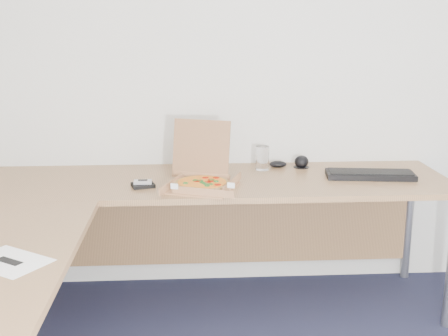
{
  "coord_description": "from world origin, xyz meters",
  "views": [
    {
      "loc": [
        -0.62,
        -1.55,
        1.53
      ],
      "look_at": [
        -0.45,
        1.28,
        0.82
      ],
      "focal_mm": 46.33,
      "sensor_mm": 36.0,
      "label": 1
    }
  ],
  "objects": [
    {
      "name": "desk",
      "position": [
        -0.82,
        0.97,
        0.7
      ],
      "size": [
        2.5,
        2.2,
        0.73
      ],
      "color": "#936942",
      "rests_on": "ground"
    },
    {
      "name": "phone",
      "position": [
        -0.86,
        1.27,
        0.76
      ],
      "size": [
        0.09,
        0.05,
        0.02
      ],
      "primitive_type": "cube",
      "rotation": [
        0.0,
        0.0,
        0.01
      ],
      "color": "#B2B5BA",
      "rests_on": "wallet"
    },
    {
      "name": "wallet",
      "position": [
        -0.86,
        1.27,
        0.74
      ],
      "size": [
        0.13,
        0.12,
        0.02
      ],
      "primitive_type": "cube",
      "rotation": [
        0.0,
        0.0,
        0.28
      ],
      "color": "black",
      "rests_on": "desk"
    },
    {
      "name": "drinking_glass",
      "position": [
        -0.22,
        1.59,
        0.8
      ],
      "size": [
        0.08,
        0.08,
        0.13
      ],
      "primitive_type": "cylinder",
      "color": "silver",
      "rests_on": "desk"
    },
    {
      "name": "paper_sheet",
      "position": [
        -1.25,
        0.36,
        0.73
      ],
      "size": [
        0.33,
        0.31,
        0.0
      ],
      "primitive_type": "cube",
      "rotation": [
        0.0,
        0.0,
        -0.6
      ],
      "color": "white",
      "rests_on": "desk"
    },
    {
      "name": "room_shell",
      "position": [
        0.0,
        0.0,
        1.25
      ],
      "size": [
        3.5,
        3.5,
        2.5
      ],
      "primitive_type": null,
      "color": "silver",
      "rests_on": "ground"
    },
    {
      "name": "dome_speaker",
      "position": [
        0.01,
        1.62,
        0.77
      ],
      "size": [
        0.09,
        0.09,
        0.08
      ],
      "primitive_type": "ellipsoid",
      "color": "black",
      "rests_on": "desk"
    },
    {
      "name": "mouse",
      "position": [
        -0.12,
        1.64,
        0.75
      ],
      "size": [
        0.12,
        0.09,
        0.04
      ],
      "primitive_type": "ellipsoid",
      "rotation": [
        0.0,
        0.0,
        -0.33
      ],
      "color": "black",
      "rests_on": "desk"
    },
    {
      "name": "pizza_box",
      "position": [
        -0.56,
        1.24,
        0.77
      ],
      "size": [
        0.31,
        0.36,
        0.32
      ],
      "rotation": [
        0.0,
        0.0,
        -0.36
      ],
      "color": "#A9734B",
      "rests_on": "desk"
    },
    {
      "name": "keyboard",
      "position": [
        0.34,
        1.38,
        0.74
      ],
      "size": [
        0.48,
        0.22,
        0.03
      ],
      "primitive_type": "cube",
      "rotation": [
        0.0,
        0.0,
        -0.12
      ],
      "color": "black",
      "rests_on": "desk"
    }
  ]
}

